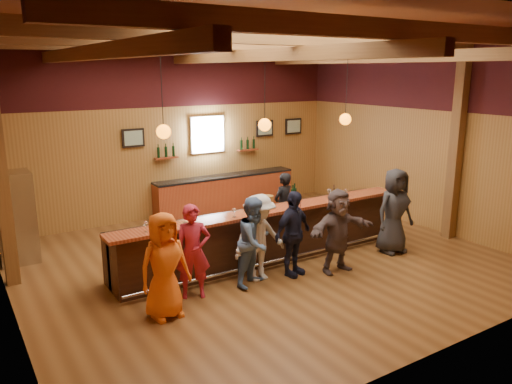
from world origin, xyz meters
TOP-DOWN VIEW (x-y plane):
  - room at (0.00, 0.06)m, footprint 9.04×9.00m
  - bar_counter at (0.02, 0.15)m, footprint 6.30×1.07m
  - back_bar_cabinet at (1.20, 3.72)m, footprint 4.00×0.52m
  - window at (0.80, 3.95)m, footprint 0.95×0.09m
  - framed_pictures at (1.67, 3.94)m, footprint 5.35×0.05m
  - wine_shelves at (0.80, 3.88)m, footprint 3.00×0.18m
  - pendant_lights at (0.00, 0.00)m, footprint 4.24×0.24m
  - stainless_fridge at (-4.10, 2.60)m, footprint 0.70×0.70m
  - customer_orange at (-2.52, -1.10)m, footprint 0.86×0.60m
  - customer_redvest at (-1.86, -0.70)m, footprint 0.68×0.56m
  - customer_denim at (-0.74, -0.82)m, footprint 0.95×0.87m
  - customer_white at (-0.57, -0.70)m, footprint 1.03×0.60m
  - customer_navy at (0.07, -0.85)m, footprint 1.00×0.62m
  - customer_brown at (0.88, -1.15)m, footprint 1.48×0.48m
  - customer_dark at (2.54, -0.99)m, footprint 0.90×0.62m
  - bartender at (1.15, 0.97)m, footprint 0.62×0.48m
  - ice_bucket at (0.06, -0.05)m, footprint 0.21×0.21m
  - bottle_a at (0.71, -0.02)m, footprint 0.08×0.08m
  - bottle_b at (0.66, -0.02)m, footprint 0.08×0.08m
  - glass_a at (-2.47, -0.23)m, footprint 0.08×0.08m
  - glass_b at (-2.22, -0.15)m, footprint 0.08×0.08m
  - glass_c at (-1.73, -0.11)m, footprint 0.08×0.08m
  - glass_d at (-0.83, -0.27)m, footprint 0.08×0.08m
  - glass_e at (-0.32, -0.10)m, footprint 0.08×0.08m
  - glass_f at (0.72, -0.12)m, footprint 0.08×0.08m
  - glass_g at (1.55, -0.09)m, footprint 0.09×0.09m
  - glass_h at (1.90, -0.21)m, footprint 0.07×0.07m

SIDE VIEW (x-z plane):
  - back_bar_cabinet at x=1.20m, z-range 0.00..0.95m
  - bar_counter at x=0.02m, z-range -0.03..1.08m
  - bartender at x=1.15m, z-range 0.00..1.50m
  - customer_white at x=-0.57m, z-range 0.00..1.58m
  - customer_redvest at x=-1.86m, z-range 0.00..1.59m
  - customer_denim at x=-0.74m, z-range 0.00..1.59m
  - customer_brown at x=0.88m, z-range 0.00..1.59m
  - customer_navy at x=0.07m, z-range 0.00..1.59m
  - customer_orange at x=-2.52m, z-range 0.00..1.66m
  - customer_dark at x=2.54m, z-range 0.00..1.77m
  - stainless_fridge at x=-4.10m, z-range 0.00..1.80m
  - ice_bucket at x=0.06m, z-range 1.11..1.34m
  - glass_h at x=1.90m, z-range 1.15..1.31m
  - glass_f at x=0.72m, z-range 1.15..1.32m
  - glass_c at x=-1.73m, z-range 1.15..1.32m
  - glass_d at x=-0.83m, z-range 1.15..1.32m
  - glass_b at x=-2.22m, z-range 1.15..1.32m
  - glass_e at x=-0.32m, z-range 1.15..1.33m
  - glass_a at x=-2.47m, z-range 1.15..1.33m
  - glass_g at x=1.55m, z-range 1.15..1.34m
  - bottle_b at x=0.66m, z-range 1.07..1.43m
  - bottle_a at x=0.71m, z-range 1.07..1.46m
  - wine_shelves at x=0.80m, z-range 1.47..1.77m
  - window at x=0.80m, z-range 1.57..2.52m
  - framed_pictures at x=1.67m, z-range 1.88..2.33m
  - pendant_lights at x=0.00m, z-range 2.02..3.39m
  - room at x=0.00m, z-range 0.95..5.47m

